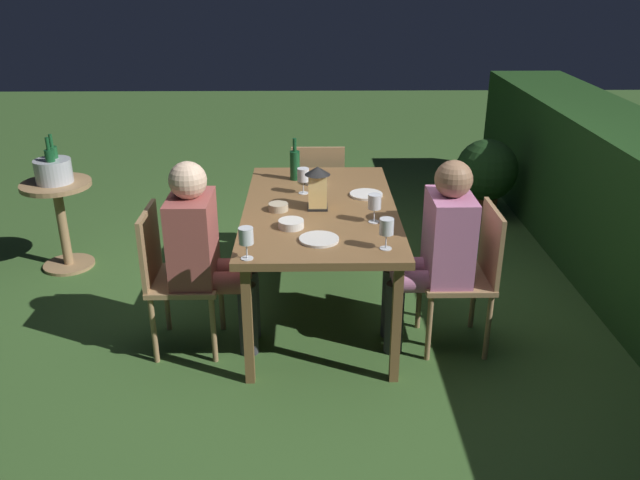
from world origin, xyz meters
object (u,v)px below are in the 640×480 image
chair_side_right_b (468,271)px  bowl_bread (315,180)px  chair_head_near (318,191)px  plate_b (366,194)px  chair_side_left_b (173,273)px  person_in_rust (205,249)px  green_bottle_on_table (295,164)px  potted_plant_by_hedge (486,173)px  wine_glass_d (246,237)px  plate_a (319,239)px  lantern_centerpiece (318,185)px  wine_glass_a (303,176)px  bowl_olives (278,207)px  person_in_pink (437,247)px  bowl_salad (291,224)px  wine_glass_b (387,228)px  side_table (60,212)px  dining_table (320,215)px  wine_glass_c (375,203)px

chair_side_right_b → bowl_bread: bearing=-132.9°
chair_head_near → plate_b: size_ratio=4.11×
chair_side_left_b → plate_b: chair_side_left_b is taller
person_in_rust → chair_side_right_b: (0.00, 1.52, -0.15)m
green_bottle_on_table → potted_plant_by_hedge: (-1.10, 1.64, -0.42)m
chair_side_left_b → wine_glass_d: (0.39, 0.48, 0.38)m
person_in_rust → plate_a: 0.68m
chair_side_left_b → lantern_centerpiece: (-0.34, 0.84, 0.41)m
chair_side_left_b → chair_side_right_b: (0.00, 1.72, 0.00)m
person_in_rust → lantern_centerpiece: person_in_rust is taller
chair_side_right_b → wine_glass_a: 1.20m
plate_a → bowl_bread: 0.98m
plate_b → bowl_olives: bowl_olives is taller
chair_side_right_b → lantern_centerpiece: size_ratio=3.28×
person_in_pink → lantern_centerpiece: (-0.34, -0.68, 0.26)m
bowl_bread → wine_glass_d: bearing=-16.5°
green_bottle_on_table → bowl_salad: (0.88, -0.01, -0.09)m
chair_head_near → chair_side_right_b: bearing=30.9°
bowl_olives → plate_b: bearing=115.1°
wine_glass_b → potted_plant_by_hedge: bearing=153.4°
bowl_olives → side_table: (-0.81, -1.65, -0.33)m
wine_glass_a → plate_a: (0.78, 0.09, -0.11)m
person_in_pink → wine_glass_d: (0.39, -1.04, 0.23)m
side_table → plate_a: bearing=55.9°
bowl_bread → chair_head_near: bearing=177.7°
dining_table → bowl_salad: size_ratio=11.27×
person_in_rust → wine_glass_b: (0.28, 1.00, 0.23)m
person_in_pink → wine_glass_c: person_in_pink is taller
dining_table → person_in_pink: bearing=61.0°
chair_head_near → wine_glass_a: (0.82, -0.10, 0.38)m
dining_table → green_bottle_on_table: 0.59m
green_bottle_on_table → chair_head_near: bearing=162.8°
dining_table → person_in_rust: (0.37, -0.66, -0.06)m
chair_head_near → chair_side_right_b: size_ratio=1.00×
wine_glass_a → green_bottle_on_table: bearing=-168.5°
wine_glass_d → dining_table: bearing=153.2°
wine_glass_a → wine_glass_d: bearing=-15.5°
wine_glass_c → wine_glass_d: (0.49, -0.69, 0.00)m
dining_table → person_in_rust: bearing=-61.0°
wine_glass_b → lantern_centerpiece: bearing=-150.2°
side_table → chair_side_right_b: bearing=68.0°
person_in_pink → potted_plant_by_hedge: person_in_pink is taller
person_in_pink → wine_glass_c: (-0.10, -0.35, 0.23)m
bowl_bread → wine_glass_b: bearing=18.2°
dining_table → wine_glass_d: wine_glass_d is taller
wine_glass_d → potted_plant_by_hedge: 3.06m
wine_glass_c → wine_glass_b: bearing=4.1°
lantern_centerpiece → chair_side_left_b: bearing=-68.3°
chair_head_near → side_table: chair_head_near is taller
green_bottle_on_table → person_in_rust: bearing=-28.8°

